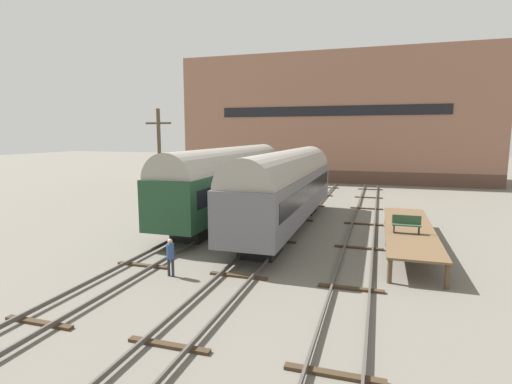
{
  "coord_description": "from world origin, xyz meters",
  "views": [
    {
      "loc": [
        5.65,
        -18.59,
        6.15
      ],
      "look_at": [
        -2.38,
        7.21,
        2.2
      ],
      "focal_mm": 28.0,
      "sensor_mm": 36.0,
      "label": 1
    }
  ],
  "objects_px": {
    "person_worker": "(170,254)",
    "bench": "(407,224)",
    "train_car_grey": "(287,185)",
    "utility_pole": "(160,166)",
    "train_car_green": "(229,178)"
  },
  "relations": [
    {
      "from": "train_car_grey",
      "to": "train_car_green",
      "type": "xyz_separation_m",
      "value": [
        -4.76,
        2.03,
        0.07
      ]
    },
    {
      "from": "train_car_grey",
      "to": "bench",
      "type": "relative_size",
      "value": 12.7
    },
    {
      "from": "train_car_grey",
      "to": "utility_pole",
      "type": "relative_size",
      "value": 2.29
    },
    {
      "from": "train_car_grey",
      "to": "utility_pole",
      "type": "distance_m",
      "value": 8.41
    },
    {
      "from": "train_car_green",
      "to": "bench",
      "type": "bearing_deg",
      "value": -25.2
    },
    {
      "from": "person_worker",
      "to": "train_car_grey",
      "type": "bearing_deg",
      "value": 74.05
    },
    {
      "from": "train_car_grey",
      "to": "person_worker",
      "type": "bearing_deg",
      "value": -105.95
    },
    {
      "from": "train_car_grey",
      "to": "person_worker",
      "type": "distance_m",
      "value": 10.54
    },
    {
      "from": "train_car_grey",
      "to": "bench",
      "type": "height_order",
      "value": "train_car_grey"
    },
    {
      "from": "person_worker",
      "to": "bench",
      "type": "bearing_deg",
      "value": 32.91
    },
    {
      "from": "train_car_grey",
      "to": "person_worker",
      "type": "height_order",
      "value": "train_car_grey"
    },
    {
      "from": "train_car_grey",
      "to": "person_worker",
      "type": "xyz_separation_m",
      "value": [
        -2.85,
        -9.97,
        -1.89
      ]
    },
    {
      "from": "person_worker",
      "to": "utility_pole",
      "type": "distance_m",
      "value": 10.27
    },
    {
      "from": "person_worker",
      "to": "utility_pole",
      "type": "bearing_deg",
      "value": 122.71
    },
    {
      "from": "train_car_grey",
      "to": "person_worker",
      "type": "relative_size",
      "value": 10.66
    }
  ]
}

